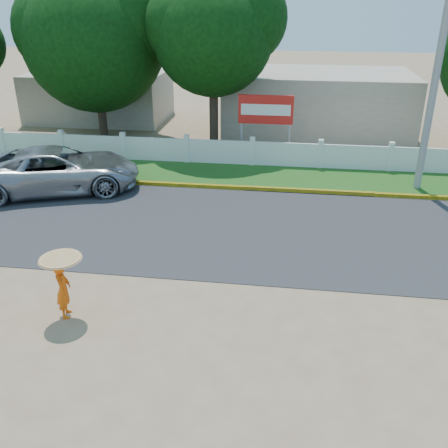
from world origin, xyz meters
name	(u,v)px	position (x,y,z in m)	size (l,w,h in m)	color
ground	(213,304)	(0.00, 0.00, 0.00)	(120.00, 120.00, 0.00)	#9E8460
road	(234,228)	(0.00, 4.50, 0.01)	(60.00, 7.00, 0.02)	#38383A
grass_verge	(249,175)	(0.00, 9.75, 0.01)	(60.00, 3.50, 0.03)	#2D601E
curb	(245,188)	(0.00, 8.05, 0.08)	(40.00, 0.18, 0.16)	yellow
fence	(252,153)	(0.00, 11.20, 0.55)	(40.00, 0.10, 1.10)	silver
building_near	(317,102)	(3.00, 18.00, 1.60)	(10.00, 6.00, 3.20)	#B7AD99
building_far	(100,96)	(-10.00, 19.00, 1.40)	(8.00, 5.00, 2.80)	#B7AD99
utility_pole	(436,75)	(6.79, 9.21, 4.40)	(0.28, 0.28, 8.81)	gray
vehicle	(58,170)	(-7.23, 6.98, 0.86)	(2.86, 6.19, 1.72)	#9DA0A4
monk_with_parasol	(62,274)	(-3.42, -0.97, 1.17)	(0.99, 0.99, 1.80)	#EA580C
billboard	(266,113)	(0.48, 12.30, 2.14)	(2.50, 0.13, 2.95)	gray
tree_row	(270,42)	(0.42, 14.46, 4.99)	(36.44, 7.53, 8.65)	#473828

